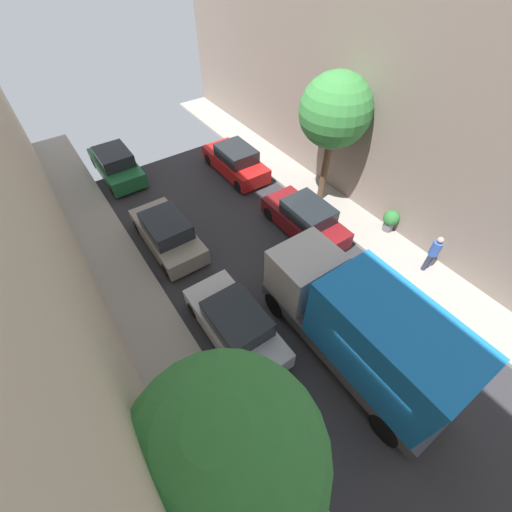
{
  "coord_description": "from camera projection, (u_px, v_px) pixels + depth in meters",
  "views": [
    {
      "loc": [
        -5.43,
        -1.22,
        10.41
      ],
      "look_at": [
        -0.25,
        6.2,
        0.5
      ],
      "focal_mm": 23.18,
      "sensor_mm": 36.0,
      "label": 1
    }
  ],
  "objects": [
    {
      "name": "ground",
      "position": [
        374.0,
        381.0,
        10.47
      ],
      "size": [
        32.0,
        32.0,
        0.0
      ],
      "primitive_type": "plane",
      "color": "#2D2D33"
    },
    {
      "name": "potted_plant_2",
      "position": [
        391.0,
        220.0,
        14.56
      ],
      "size": [
        0.69,
        0.69,
        1.04
      ],
      "color": "slate",
      "rests_on": "sidewalk_right"
    },
    {
      "name": "parked_car_left_1",
      "position": [
        236.0,
        325.0,
        11.03
      ],
      "size": [
        1.78,
        4.2,
        1.57
      ],
      "color": "silver",
      "rests_on": "ground"
    },
    {
      "name": "parked_car_left_3",
      "position": [
        116.0,
        165.0,
        17.57
      ],
      "size": [
        1.78,
        4.2,
        1.57
      ],
      "color": "#1E6638",
      "rests_on": "ground"
    },
    {
      "name": "street_tree_0",
      "position": [
        225.0,
        458.0,
        4.94
      ],
      "size": [
        3.17,
        3.17,
        6.2
      ],
      "color": "brown",
      "rests_on": "sidewalk_left"
    },
    {
      "name": "parked_car_left_2",
      "position": [
        168.0,
        233.0,
        14.0
      ],
      "size": [
        1.78,
        4.2,
        1.57
      ],
      "color": "gray",
      "rests_on": "ground"
    },
    {
      "name": "sidewalk_left",
      "position": [
        242.0,
        491.0,
        8.48
      ],
      "size": [
        2.0,
        44.0,
        0.15
      ],
      "primitive_type": "cube",
      "color": "gray",
      "rests_on": "ground"
    },
    {
      "name": "pedestrian",
      "position": [
        433.0,
        252.0,
        12.78
      ],
      "size": [
        0.4,
        0.36,
        1.72
      ],
      "color": "#2D334C",
      "rests_on": "sidewalk_right"
    },
    {
      "name": "parked_car_right_1",
      "position": [
        305.0,
        219.0,
        14.62
      ],
      "size": [
        1.78,
        4.2,
        1.57
      ],
      "color": "maroon",
      "rests_on": "ground"
    },
    {
      "name": "street_tree_1",
      "position": [
        335.0,
        112.0,
        13.41
      ],
      "size": [
        3.0,
        3.0,
        5.85
      ],
      "color": "brown",
      "rests_on": "sidewalk_right"
    },
    {
      "name": "delivery_truck",
      "position": [
        362.0,
        328.0,
        9.75
      ],
      "size": [
        2.26,
        6.6,
        3.38
      ],
      "color": "#4C4C51",
      "rests_on": "ground"
    },
    {
      "name": "parked_car_right_2",
      "position": [
        236.0,
        161.0,
        17.8
      ],
      "size": [
        1.78,
        4.2,
        1.57
      ],
      "color": "red",
      "rests_on": "ground"
    },
    {
      "name": "sidewalk_right",
      "position": [
        466.0,
        305.0,
        12.34
      ],
      "size": [
        2.0,
        44.0,
        0.15
      ],
      "primitive_type": "cube",
      "color": "gray",
      "rests_on": "ground"
    }
  ]
}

